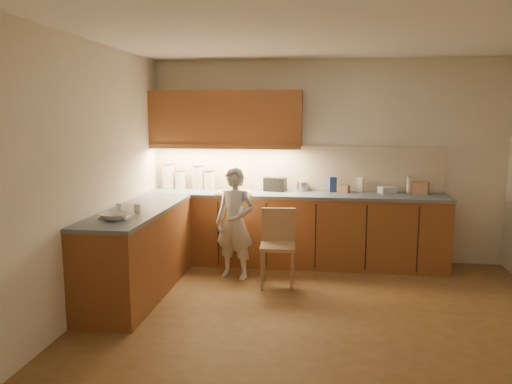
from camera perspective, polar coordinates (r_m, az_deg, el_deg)
room at (r=4.53m, az=8.06°, el=6.00°), size 4.54×4.50×2.62m
l_counter at (r=6.01m, az=-1.10°, el=-5.00°), size 3.77×2.62×0.92m
backsplash at (r=6.55m, az=4.62°, el=2.77°), size 3.75×0.02×0.58m
upper_cabinets at (r=6.47m, az=-3.46°, el=8.37°), size 1.95×0.36×0.73m
pizza_on_board at (r=6.19m, az=-2.55°, el=-0.07°), size 0.46×0.46×0.19m
child at (r=5.80m, az=-2.41°, el=-3.60°), size 0.54×0.42×1.30m
wooden_chair at (r=5.62m, az=2.54°, el=-5.63°), size 0.40×0.40×0.85m
mixing_bowl at (r=4.85m, az=-15.88°, el=-2.72°), size 0.27×0.27×0.06m
canister_a at (r=6.78m, az=-9.99°, el=1.86°), size 0.17×0.17×0.34m
canister_b at (r=6.72m, az=-8.64°, el=1.46°), size 0.15×0.15×0.26m
canister_c at (r=6.67m, az=-6.64°, el=1.73°), size 0.17×0.17×0.32m
canister_d at (r=6.62m, az=-5.34°, el=1.43°), size 0.16×0.16×0.26m
oil_jug at (r=6.55m, az=-2.57°, el=1.41°), size 0.10×0.08×0.29m
toaster at (r=6.44m, az=2.19°, el=0.89°), size 0.30×0.21×0.18m
steel_pot at (r=6.47m, az=5.31°, el=0.64°), size 0.16×0.16×0.12m
blue_box at (r=6.43m, az=8.71°, el=0.86°), size 0.12×0.10×0.19m
card_box_a at (r=6.42m, az=10.01°, el=0.34°), size 0.15×0.13×0.09m
white_bottle at (r=6.51m, az=11.84°, el=0.82°), size 0.08×0.08×0.19m
flat_pack at (r=6.50m, az=14.75°, el=0.24°), size 0.24×0.20×0.08m
tall_jar at (r=6.55m, az=17.09°, el=0.80°), size 0.07×0.07×0.21m
card_box_b at (r=6.51m, az=18.30°, el=0.41°), size 0.23×0.20×0.15m
dough_cloth at (r=4.94m, az=-15.67°, el=-2.75°), size 0.27×0.22×0.02m
spice_jar_a at (r=5.27m, az=-15.40°, el=-1.70°), size 0.06×0.06×0.08m
spice_jar_b at (r=5.16m, az=-13.41°, el=-1.81°), size 0.07×0.07×0.09m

